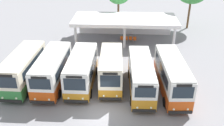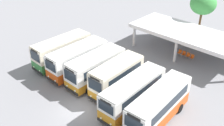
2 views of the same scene
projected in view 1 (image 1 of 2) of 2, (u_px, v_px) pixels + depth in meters
ground_plane at (102, 114)px, 21.57m from camera, size 180.00×180.00×0.00m
city_bus_nearest_orange at (24, 68)px, 25.13m from camera, size 2.52×7.66×3.35m
city_bus_second_in_row at (52, 69)px, 25.01m from camera, size 2.49×7.71×3.28m
city_bus_middle_cream at (82, 69)px, 24.97m from camera, size 2.51×7.33×3.27m
city_bus_fourth_amber at (111, 69)px, 24.97m from camera, size 2.44×6.65×3.38m
city_bus_fifth_blue at (141, 75)px, 24.09m from camera, size 2.41×7.98×3.18m
city_bus_far_end_green at (172, 75)px, 23.89m from camera, size 2.55×8.09×3.39m
terminal_canopy at (125, 21)px, 35.92m from camera, size 14.59×6.11×3.40m
waiting_chair_end_by_column at (122, 39)px, 35.75m from camera, size 0.45×0.45×0.86m
waiting_chair_second_from_end at (126, 39)px, 35.70m from camera, size 0.45×0.45×0.86m
waiting_chair_middle_seat at (130, 39)px, 35.68m from camera, size 0.45×0.45×0.86m
waiting_chair_fourth_seat at (135, 39)px, 35.59m from camera, size 0.45×0.45×0.86m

